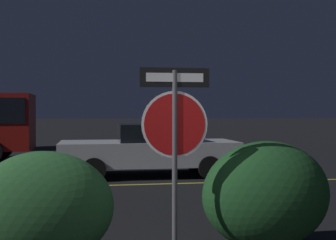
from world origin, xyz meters
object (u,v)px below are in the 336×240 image
stop_sign (175,126)px  hedge_bush_2 (266,195)px  passing_car_2 (149,149)px  hedge_bush_1 (43,208)px

stop_sign → hedge_bush_2: stop_sign is taller
hedge_bush_2 → passing_car_2: 7.01m
passing_car_2 → stop_sign: bearing=175.4°
stop_sign → passing_car_2: bearing=86.2°
hedge_bush_1 → hedge_bush_2: bearing=3.5°
hedge_bush_1 → passing_car_2: 7.47m
passing_car_2 → hedge_bush_2: bearing=-174.7°
stop_sign → passing_car_2: (0.68, 7.34, -0.85)m
stop_sign → hedge_bush_1: bearing=174.4°
hedge_bush_2 → passing_car_2: passing_car_2 is taller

